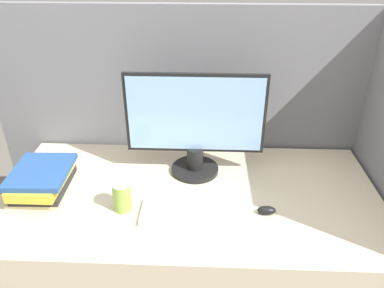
{
  "coord_description": "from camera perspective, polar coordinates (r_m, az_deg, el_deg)",
  "views": [
    {
      "loc": [
        0.07,
        -0.88,
        1.71
      ],
      "look_at": [
        0.01,
        0.44,
        0.96
      ],
      "focal_mm": 35.0,
      "sensor_mm": 36.0,
      "label": 1
    }
  ],
  "objects": [
    {
      "name": "cubicle_panel_rear",
      "position": [
        1.99,
        0.28,
        -0.36
      ],
      "size": [
        2.01,
        0.04,
        1.44
      ],
      "color": "slate",
      "rests_on": "ground_plane"
    },
    {
      "name": "desk",
      "position": [
        1.85,
        -0.3,
        -16.7
      ],
      "size": [
        1.61,
        0.8,
        0.74
      ],
      "color": "beige",
      "rests_on": "ground_plane"
    },
    {
      "name": "monitor",
      "position": [
        1.63,
        0.48,
        2.7
      ],
      "size": [
        0.61,
        0.22,
        0.47
      ],
      "color": "black",
      "rests_on": "desk"
    },
    {
      "name": "keyboard",
      "position": [
        1.49,
        0.48,
        -10.48
      ],
      "size": [
        0.42,
        0.15,
        0.02
      ],
      "color": "silver",
      "rests_on": "desk"
    },
    {
      "name": "mouse",
      "position": [
        1.52,
        11.3,
        -9.87
      ],
      "size": [
        0.07,
        0.04,
        0.03
      ],
      "color": "black",
      "rests_on": "desk"
    },
    {
      "name": "coffee_cup",
      "position": [
        1.51,
        -10.6,
        -7.75
      ],
      "size": [
        0.08,
        0.08,
        0.13
      ],
      "color": "#8CB247",
      "rests_on": "desk"
    },
    {
      "name": "book_stack",
      "position": [
        1.71,
        -21.84,
        -5.15
      ],
      "size": [
        0.24,
        0.29,
        0.11
      ],
      "color": "#C6B78C",
      "rests_on": "desk"
    }
  ]
}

